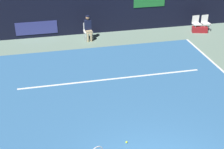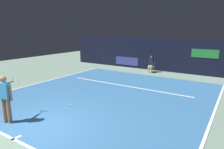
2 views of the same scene
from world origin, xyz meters
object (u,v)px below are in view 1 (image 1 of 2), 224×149
Objects in this scene: line_judge_on_chair at (88,28)px; courtside_chair_near at (196,23)px; tennis_ball at (126,142)px; courtside_chair_far at (205,22)px; equipment_bag at (200,30)px.

line_judge_on_chair reaches higher than courtside_chair_near.
courtside_chair_far is at bearing 51.21° from tennis_ball.
tennis_ball is (-6.33, -8.57, -0.46)m from courtside_chair_near.
courtside_chair_near is at bearing -0.01° from line_judge_on_chair.
line_judge_on_chair is 19.41× the size of tennis_ball.
line_judge_on_chair is 6.31m from equipment_bag.
courtside_chair_far is 0.58m from equipment_bag.
equipment_bag is (0.13, -0.23, -0.34)m from courtside_chair_near.
line_judge_on_chair is at bearing -167.16° from equipment_bag.
courtside_chair_near is 12.94× the size of tennis_ball.
line_judge_on_chair is at bearing 88.78° from tennis_ball.
equipment_bag is (6.46, 8.34, 0.11)m from tennis_ball.
line_judge_on_chair is at bearing 179.99° from courtside_chair_near.
tennis_ball is (-0.18, -8.57, -0.64)m from line_judge_on_chair.
tennis_ball is (-6.88, -8.56, -0.46)m from courtside_chair_far.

